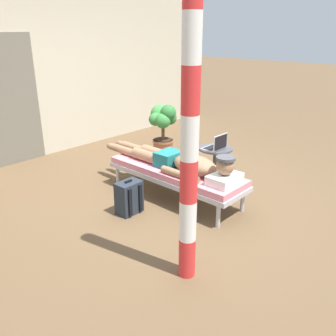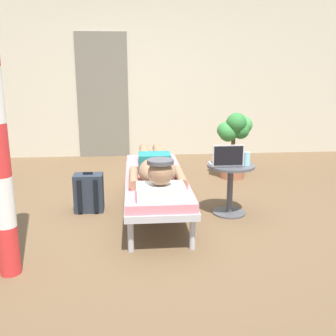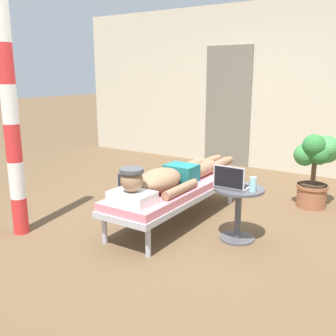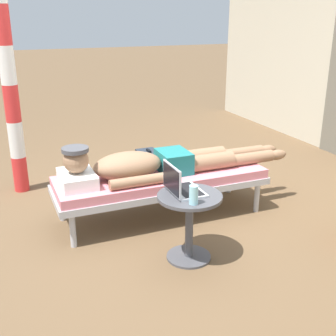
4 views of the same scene
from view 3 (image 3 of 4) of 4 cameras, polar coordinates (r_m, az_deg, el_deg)
ground_plane at (r=4.25m, az=3.08°, el=-7.98°), size 40.00×40.00×0.00m
house_wall_back at (r=6.65m, az=14.97°, el=11.42°), size 7.60×0.20×2.70m
house_door_panel at (r=6.82m, az=8.85°, el=8.99°), size 0.84×0.03×2.04m
lounge_chair at (r=4.17m, az=1.13°, el=-3.37°), size 0.61×1.92×0.42m
person_reclining at (r=4.06m, az=0.54°, el=-1.30°), size 0.53×2.17×0.33m
side_table at (r=3.77m, az=10.40°, el=-5.34°), size 0.48×0.48×0.52m
laptop at (r=3.68m, az=9.38°, el=-2.08°), size 0.31×0.24×0.23m
drink_glass at (r=3.61m, az=12.49°, el=-2.39°), size 0.06×0.06×0.14m
backpack at (r=4.70m, az=-5.16°, el=-3.30°), size 0.30×0.26×0.42m
potted_plant at (r=4.88m, az=21.16°, el=0.94°), size 0.48×0.56×0.91m
porch_post at (r=3.96m, az=-22.45°, el=8.73°), size 0.15×0.15×2.59m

